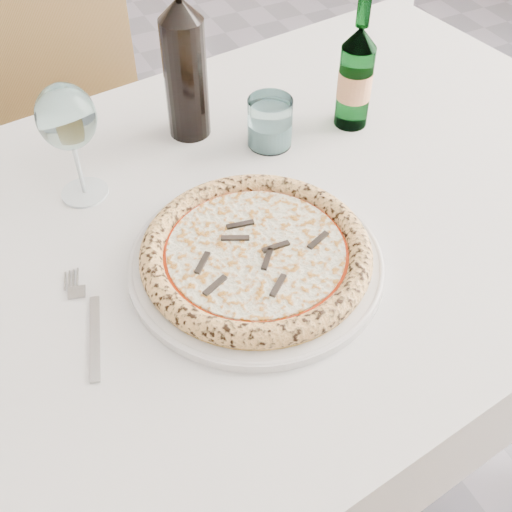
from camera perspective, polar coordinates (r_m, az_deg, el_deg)
The scene contains 9 objects.
dining_table at distance 1.03m, azimuth -2.49°, elevation -0.49°, with size 1.59×1.06×0.76m.
chair_far at distance 1.69m, azimuth -14.88°, elevation 12.80°, with size 0.57×0.57×0.93m.
plate at distance 0.90m, azimuth 0.00°, elevation -0.50°, with size 0.36×0.36×0.02m.
pizza at distance 0.89m, azimuth -0.00°, elevation 0.29°, with size 0.32×0.32×0.03m.
fork at distance 0.86m, azimuth -14.64°, elevation -5.73°, with size 0.05×0.19×0.00m.
wine_glass at distance 0.97m, azimuth -16.48°, elevation 11.56°, with size 0.09×0.09×0.19m.
tumbler at distance 1.10m, azimuth 1.24°, elevation 11.53°, with size 0.08×0.08×0.09m.
beer_bottle at distance 1.14m, azimuth 8.84°, elevation 15.43°, with size 0.06×0.06×0.23m.
wine_bottle at distance 1.09m, azimuth -6.35°, elevation 16.38°, with size 0.07×0.07×0.29m.
Camera 1 is at (-0.16, -0.41, 1.42)m, focal length 45.00 mm.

